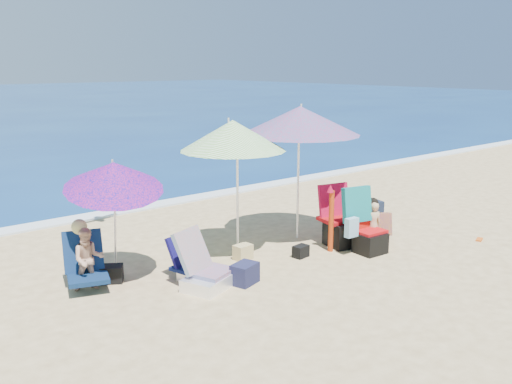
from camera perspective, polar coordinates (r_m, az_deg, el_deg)
ground at (r=8.98m, az=5.61°, el=-7.68°), size 120.00×120.00×0.00m
foam at (r=12.91m, az=-10.68°, el=-1.39°), size 120.00×0.50×0.04m
umbrella_turquoise at (r=10.08m, az=4.42°, el=7.14°), size 2.21×2.21×2.44m
umbrella_striped at (r=9.17m, az=-2.33°, el=5.67°), size 2.25×2.25×2.29m
umbrella_blue at (r=8.28m, az=-14.04°, el=1.59°), size 1.76×1.80×1.93m
furled_umbrella at (r=9.66m, az=7.52°, el=-2.28°), size 0.15×0.13×1.16m
chair_navy at (r=8.59m, az=-6.50°, el=-7.52°), size 0.58×0.72×0.62m
chair_rainbow at (r=8.21m, az=-5.22°, el=-8.07°), size 0.86×0.90×0.81m
camp_chair_left at (r=9.81m, az=11.24°, el=-4.53°), size 0.54×0.54×0.85m
camp_chair_right at (r=10.04m, az=8.86°, el=-3.16°), size 0.79×0.94×1.11m
person_center at (r=10.09m, az=11.71°, el=-3.21°), size 0.60×0.54×0.82m
person_left at (r=8.37m, az=-16.54°, el=-6.38°), size 0.73×0.87×1.01m
bag_navy_a at (r=8.34m, az=-1.13°, el=-8.17°), size 0.45×0.38×0.30m
bag_black_a at (r=8.67m, az=-14.31°, el=-7.94°), size 0.42×0.39×0.25m
bag_tan at (r=9.33m, az=-1.31°, el=-6.03°), size 0.30×0.23×0.25m
bag_navy_b at (r=12.32m, az=11.63°, el=-1.54°), size 0.43×0.37×0.28m
bag_black_b at (r=9.47m, az=4.50°, el=-5.94°), size 0.28×0.21×0.20m
orange_item at (r=11.10m, az=21.45°, el=-4.44°), size 0.23×0.16×0.03m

